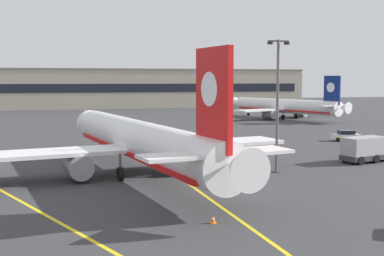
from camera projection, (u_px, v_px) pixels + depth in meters
name	position (u px, v px, depth m)	size (l,w,h in m)	color
ground_plane	(188.00, 193.00, 41.65)	(400.00, 400.00, 0.00)	#353538
taxiway_centreline	(136.00, 146.00, 70.53)	(0.30, 180.00, 0.01)	yellow
taxiway_lead_in_stripe	(13.00, 197.00, 40.03)	(0.30, 60.00, 0.01)	yellow
airliner_foreground	(140.00, 141.00, 48.96)	(32.34, 41.31, 11.65)	white
airliner_background	(285.00, 106.00, 120.49)	(27.91, 35.14, 10.31)	white
apron_lamp_post	(277.00, 104.00, 50.30)	(2.24, 0.90, 13.41)	#515156
service_car_second	(346.00, 136.00, 76.88)	(4.47, 2.66, 1.79)	white
service_truck_catering_grey	(370.00, 149.00, 57.34)	(7.96, 4.33, 2.90)	#2D2D33
safety_cone_by_nose_gear	(131.00, 150.00, 65.21)	(0.44, 0.44, 0.55)	orange
safety_cone_by_tail	(213.00, 219.00, 32.75)	(0.44, 0.44, 0.55)	orange
terminal_building	(98.00, 89.00, 164.78)	(142.80, 12.40, 13.08)	#B2A893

